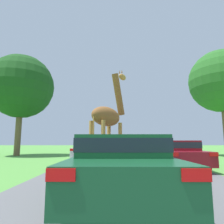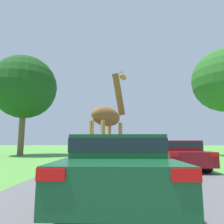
{
  "view_description": "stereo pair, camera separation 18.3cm",
  "coord_description": "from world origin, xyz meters",
  "views": [
    {
      "loc": [
        -0.6,
        0.9,
        1.18
      ],
      "look_at": [
        -0.65,
        9.1,
        2.43
      ],
      "focal_mm": 32.0,
      "sensor_mm": 36.0,
      "label": 1
    },
    {
      "loc": [
        -0.42,
        0.9,
        1.18
      ],
      "look_at": [
        -0.65,
        9.1,
        2.43
      ],
      "focal_mm": 32.0,
      "sensor_mm": 36.0,
      "label": 2
    }
  ],
  "objects": [
    {
      "name": "giraffe_near_road",
      "position": [
        -0.8,
        9.23,
        2.23
      ],
      "size": [
        1.75,
        2.43,
        4.64
      ],
      "rotation": [
        0.0,
        0.0,
        -0.56
      ],
      "color": "#B77F3D",
      "rests_on": "ground"
    },
    {
      "name": "tree_left_edge",
      "position": [
        9.04,
        18.1,
        6.56
      ],
      "size": [
        5.55,
        5.55,
        9.36
      ],
      "color": "brown",
      "rests_on": "ground"
    },
    {
      "name": "car_queue_right",
      "position": [
        -2.26,
        14.79,
        0.68
      ],
      "size": [
        1.74,
        4.23,
        1.25
      ],
      "color": "silver",
      "rests_on": "ground"
    },
    {
      "name": "road",
      "position": [
        0.0,
        30.0,
        0.0
      ],
      "size": [
        6.55,
        120.0,
        0.0
      ],
      "color": "#5B5B5E",
      "rests_on": "ground"
    },
    {
      "name": "car_queue_left",
      "position": [
        2.37,
        10.41,
        0.67
      ],
      "size": [
        1.78,
        4.04,
        1.26
      ],
      "color": "maroon",
      "rests_on": "ground"
    },
    {
      "name": "tree_centre_back",
      "position": [
        -9.19,
        18.91,
        6.31
      ],
      "size": [
        5.91,
        5.91,
        9.29
      ],
      "color": "brown",
      "rests_on": "ground"
    },
    {
      "name": "car_lead_maroon",
      "position": [
        -0.42,
        5.51,
        0.71
      ],
      "size": [
        1.99,
        4.26,
        1.33
      ],
      "color": "#144C28",
      "rests_on": "ground"
    },
    {
      "name": "car_far_ahead",
      "position": [
        -0.67,
        27.45,
        0.73
      ],
      "size": [
        1.95,
        4.79,
        1.38
      ],
      "color": "navy",
      "rests_on": "ground"
    }
  ]
}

